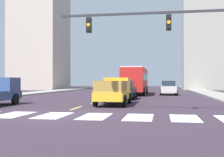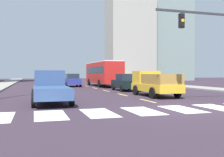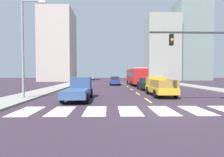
% 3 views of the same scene
% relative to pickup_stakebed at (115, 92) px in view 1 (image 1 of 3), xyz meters
% --- Properties ---
extents(ground_plane, '(160.00, 160.00, 0.00)m').
position_rel_pickup_stakebed_xyz_m(ground_plane, '(-1.93, -7.22, -0.94)').
color(ground_plane, '#322532').
extents(sidewalk_right, '(3.17, 110.00, 0.15)m').
position_rel_pickup_stakebed_xyz_m(sidewalk_right, '(9.70, 10.78, -0.86)').
color(sidewalk_right, gray).
rests_on(sidewalk_right, ground).
extents(sidewalk_left, '(3.17, 110.00, 0.15)m').
position_rel_pickup_stakebed_xyz_m(sidewalk_left, '(-13.56, 10.78, -0.86)').
color(sidewalk_left, gray).
rests_on(sidewalk_left, ground).
extents(crosswalk_stripe_3, '(1.32, 2.80, 0.01)m').
position_rel_pickup_stakebed_xyz_m(crosswalk_stripe_3, '(-4.05, -7.22, -0.93)').
color(crosswalk_stripe_3, silver).
rests_on(crosswalk_stripe_3, ground).
extents(crosswalk_stripe_4, '(1.32, 2.80, 0.01)m').
position_rel_pickup_stakebed_xyz_m(crosswalk_stripe_4, '(-1.93, -7.22, -0.93)').
color(crosswalk_stripe_4, silver).
rests_on(crosswalk_stripe_4, ground).
extents(crosswalk_stripe_5, '(1.32, 2.80, 0.01)m').
position_rel_pickup_stakebed_xyz_m(crosswalk_stripe_5, '(0.19, -7.22, -0.93)').
color(crosswalk_stripe_5, silver).
rests_on(crosswalk_stripe_5, ground).
extents(crosswalk_stripe_6, '(1.32, 2.80, 0.01)m').
position_rel_pickup_stakebed_xyz_m(crosswalk_stripe_6, '(2.31, -7.22, -0.93)').
color(crosswalk_stripe_6, silver).
rests_on(crosswalk_stripe_6, ground).
extents(crosswalk_stripe_7, '(1.32, 2.80, 0.01)m').
position_rel_pickup_stakebed_xyz_m(crosswalk_stripe_7, '(4.43, -7.22, -0.93)').
color(crosswalk_stripe_7, silver).
rests_on(crosswalk_stripe_7, ground).
extents(lane_dash_0, '(0.16, 2.40, 0.01)m').
position_rel_pickup_stakebed_xyz_m(lane_dash_0, '(-1.93, -3.22, -0.93)').
color(lane_dash_0, '#E5D151').
rests_on(lane_dash_0, ground).
extents(lane_dash_1, '(0.16, 2.40, 0.01)m').
position_rel_pickup_stakebed_xyz_m(lane_dash_1, '(-1.93, 1.78, -0.93)').
color(lane_dash_1, '#E5D151').
rests_on(lane_dash_1, ground).
extents(lane_dash_2, '(0.16, 2.40, 0.01)m').
position_rel_pickup_stakebed_xyz_m(lane_dash_2, '(-1.93, 6.78, -0.93)').
color(lane_dash_2, '#E5D151').
rests_on(lane_dash_2, ground).
extents(lane_dash_3, '(0.16, 2.40, 0.01)m').
position_rel_pickup_stakebed_xyz_m(lane_dash_3, '(-1.93, 11.78, -0.93)').
color(lane_dash_3, '#E5D151').
rests_on(lane_dash_3, ground).
extents(lane_dash_4, '(0.16, 2.40, 0.01)m').
position_rel_pickup_stakebed_xyz_m(lane_dash_4, '(-1.93, 16.78, -0.93)').
color(lane_dash_4, '#E5D151').
rests_on(lane_dash_4, ground).
extents(lane_dash_5, '(0.16, 2.40, 0.01)m').
position_rel_pickup_stakebed_xyz_m(lane_dash_5, '(-1.93, 21.78, -0.93)').
color(lane_dash_5, '#E5D151').
rests_on(lane_dash_5, ground).
extents(lane_dash_6, '(0.16, 2.40, 0.01)m').
position_rel_pickup_stakebed_xyz_m(lane_dash_6, '(-1.93, 26.78, -0.93)').
color(lane_dash_6, '#E5D151').
rests_on(lane_dash_6, ground).
extents(lane_dash_7, '(0.16, 2.40, 0.01)m').
position_rel_pickup_stakebed_xyz_m(lane_dash_7, '(-1.93, 31.78, -0.93)').
color(lane_dash_7, '#E5D151').
rests_on(lane_dash_7, ground).
extents(pickup_stakebed, '(2.18, 5.20, 1.96)m').
position_rel_pickup_stakebed_xyz_m(pickup_stakebed, '(0.00, 0.00, 0.00)').
color(pickup_stakebed, gold).
rests_on(pickup_stakebed, ground).
extents(city_bus, '(2.72, 10.80, 3.32)m').
position_rel_pickup_stakebed_xyz_m(city_bus, '(0.13, 15.71, 1.02)').
color(city_bus, red).
rests_on(city_bus, ground).
extents(sedan_mid, '(2.02, 4.40, 1.72)m').
position_rel_pickup_stakebed_xyz_m(sedan_mid, '(0.01, 6.21, -0.08)').
color(sedan_mid, black).
rests_on(sedan_mid, ground).
extents(sedan_far, '(2.02, 4.40, 1.72)m').
position_rel_pickup_stakebed_xyz_m(sedan_far, '(-4.04, 16.12, -0.08)').
color(sedan_far, navy).
rests_on(sedan_far, ground).
extents(sedan_near_left, '(2.02, 4.40, 1.72)m').
position_rel_pickup_stakebed_xyz_m(sedan_near_left, '(4.18, 15.16, -0.08)').
color(sedan_near_left, beige).
rests_on(sedan_near_left, ground).
extents(traffic_signal_gantry, '(11.10, 0.27, 6.00)m').
position_rel_pickup_stakebed_xyz_m(traffic_signal_gantry, '(5.03, -5.10, 3.34)').
color(traffic_signal_gantry, '#2D2D33').
rests_on(traffic_signal_gantry, ground).
extents(tower_tall_centre, '(9.33, 10.52, 21.40)m').
position_rel_pickup_stakebed_xyz_m(tower_tall_centre, '(-20.72, 34.70, 9.77)').
color(tower_tall_centre, '#BBAB9E').
rests_on(tower_tall_centre, ground).
extents(block_mid_left, '(10.38, 7.09, 21.31)m').
position_rel_pickup_stakebed_xyz_m(block_mid_left, '(12.60, 38.06, 9.72)').
color(block_mid_left, '#9C9A8E').
rests_on(block_mid_left, ground).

